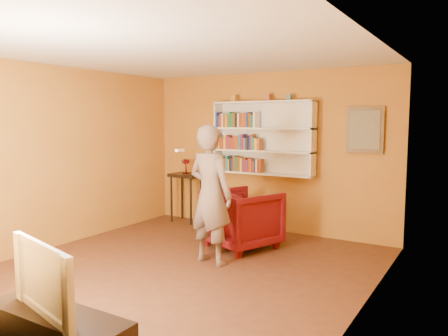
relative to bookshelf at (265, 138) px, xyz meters
The scene contains 15 objects.
room_shell 2.48m from the bookshelf, 90.00° to the right, with size 5.30×5.80×2.88m.
bookshelf is the anchor object (origin of this frame).
books_row_lower 0.64m from the bookshelf, 166.05° to the right, with size 0.88×0.19×0.27m.
books_row_middle 0.45m from the bookshelf, 166.36° to the right, with size 0.85×0.19×0.27m.
books_row_upper 0.56m from the bookshelf, 167.60° to the right, with size 0.77×0.19×0.27m.
ornament_left 0.88m from the bookshelf, behind, with size 0.08×0.08×0.11m, color #B78E34.
ornament_centre 0.68m from the bookshelf, 36.19° to the right, with size 0.08×0.08×0.11m, color #AE503A.
ornament_right 0.81m from the bookshelf, ahead, with size 0.07×0.07×0.10m, color slate.
framed_painting 1.66m from the bookshelf, ahead, with size 0.55×0.05×0.70m.
console_table 1.76m from the bookshelf, behind, with size 0.56×0.43×0.91m.
ruby_lustre 1.62m from the bookshelf, behind, with size 0.17×0.17×0.27m.
armchair 1.60m from the bookshelf, 80.75° to the right, with size 0.93×0.95×0.87m, color #4D050D.
person 2.06m from the bookshelf, 84.95° to the right, with size 0.67×0.44×1.83m, color #69574D.
game_remote 2.30m from the bookshelf, 91.29° to the right, with size 0.04×0.15×0.04m, color white.
television 4.77m from the bookshelf, 83.04° to the right, with size 0.95×0.12×0.55m, color black.
Camera 1 is at (3.27, -4.27, 1.87)m, focal length 35.00 mm.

